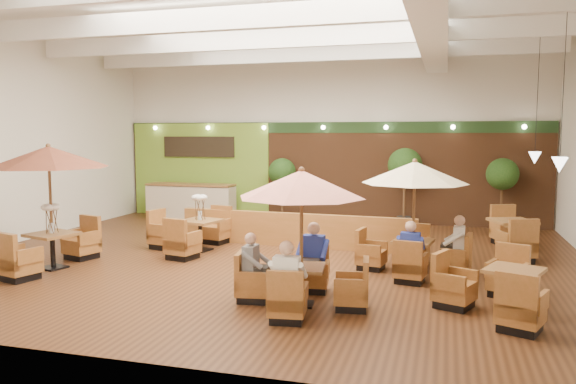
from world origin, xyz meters
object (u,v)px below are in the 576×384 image
(table_1, at_px, (301,210))
(diner_2, at_px, (253,259))
(topiary_1, at_px, (405,168))
(diner_1, at_px, (313,250))
(table_5, at_px, (512,237))
(booth_divider, at_px, (294,230))
(diner_4, at_px, (456,239))
(topiary_2, at_px, (502,177))
(service_counter, at_px, (191,201))
(diner_0, at_px, (287,273))
(table_2, at_px, (414,194))
(topiary_0, at_px, (282,175))
(table_4, at_px, (496,290))
(table_0, at_px, (49,174))
(table_3, at_px, (191,232))
(diner_3, at_px, (411,245))

(table_1, xyz_separation_m, diner_2, (-0.84, 0.00, -0.87))
(topiary_1, relative_size, diner_1, 2.99)
(table_5, relative_size, topiary_1, 1.19)
(booth_divider, relative_size, table_1, 2.65)
(diner_1, xyz_separation_m, diner_4, (2.52, 1.96, -0.02))
(booth_divider, relative_size, topiary_2, 2.86)
(service_counter, relative_size, diner_0, 3.73)
(table_1, relative_size, topiary_1, 0.96)
(diner_1, height_order, diner_4, diner_1)
(table_2, distance_m, diner_0, 4.10)
(booth_divider, distance_m, table_5, 5.28)
(table_1, height_order, table_5, table_1)
(table_5, distance_m, topiary_0, 7.42)
(table_2, relative_size, topiary_1, 0.97)
(table_5, distance_m, diner_2, 7.14)
(service_counter, relative_size, table_4, 1.16)
(diner_1, bearing_deg, topiary_0, -69.29)
(table_0, distance_m, topiary_2, 12.11)
(booth_divider, height_order, table_3, table_3)
(service_counter, xyz_separation_m, table_4, (9.07, -7.69, -0.24))
(topiary_0, bearing_deg, table_5, -24.83)
(service_counter, height_order, diner_0, diner_0)
(topiary_0, bearing_deg, table_2, -51.63)
(table_2, xyz_separation_m, diner_1, (-1.66, -1.96, -0.86))
(topiary_0, height_order, diner_3, topiary_0)
(diner_2, bearing_deg, topiary_1, 167.32)
(table_5, xyz_separation_m, diner_4, (-1.32, -2.58, 0.36))
(table_0, height_order, table_2, table_0)
(table_2, distance_m, table_5, 3.59)
(diner_3, bearing_deg, table_4, -40.55)
(diner_2, bearing_deg, topiary_2, 151.01)
(table_5, distance_m, diner_1, 5.95)
(topiary_0, bearing_deg, booth_divider, -69.30)
(booth_divider, bearing_deg, diner_3, -39.11)
(table_5, distance_m, diner_4, 2.92)
(diner_4, bearing_deg, diner_2, 133.19)
(table_1, height_order, table_2, table_2)
(table_4, height_order, diner_2, diner_2)
(topiary_2, bearing_deg, diner_3, -108.60)
(table_0, bearing_deg, table_3, 67.25)
(diner_2, bearing_deg, diner_0, 45.04)
(table_3, xyz_separation_m, table_5, (7.56, 1.80, -0.07))
(booth_divider, xyz_separation_m, diner_0, (1.40, -5.54, 0.33))
(table_0, height_order, diner_0, table_0)
(table_0, xyz_separation_m, diner_4, (8.23, 1.77, -1.26))
(service_counter, height_order, table_5, service_counter)
(diner_0, relative_size, diner_4, 1.05)
(diner_3, bearing_deg, topiary_2, 74.55)
(diner_3, bearing_deg, table_3, 166.27)
(diner_0, bearing_deg, table_1, 86.84)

